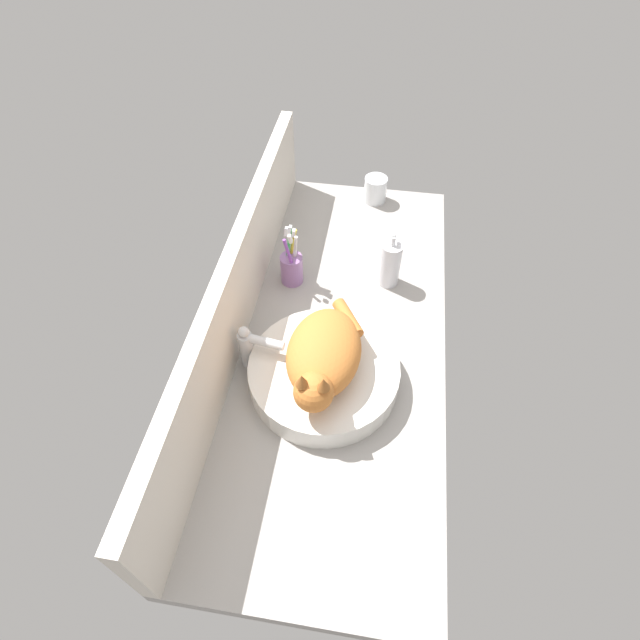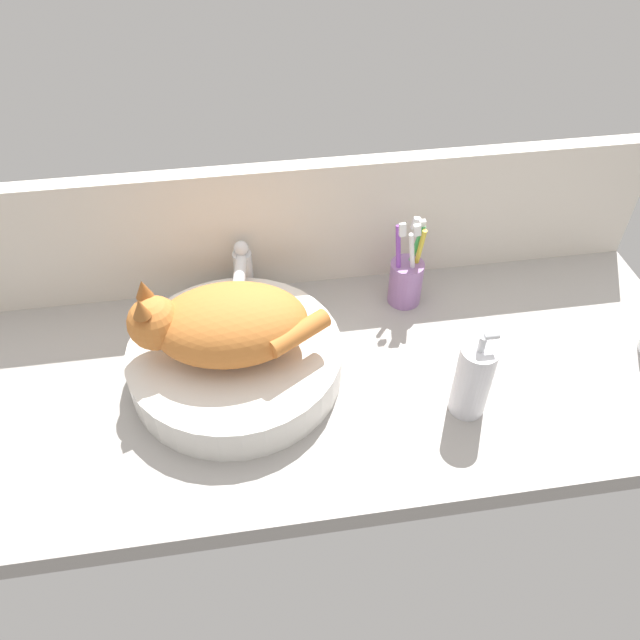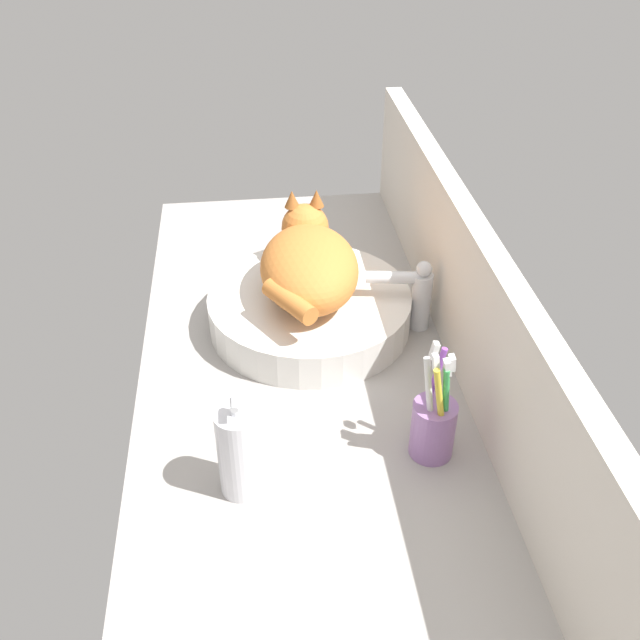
# 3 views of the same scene
# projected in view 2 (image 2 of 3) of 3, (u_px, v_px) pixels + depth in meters

# --- Properties ---
(ground_plane) EXTENTS (1.35, 0.56, 0.04)m
(ground_plane) POSITION_uv_depth(u_px,v_px,m) (325.00, 378.00, 1.11)
(ground_plane) COLOR #9E9993
(backsplash_panel) EXTENTS (1.35, 0.04, 0.26)m
(backsplash_panel) POSITION_uv_depth(u_px,v_px,m) (304.00, 224.00, 1.19)
(backsplash_panel) COLOR silver
(backsplash_panel) RESTS_ON ground_plane
(sink_basin) EXTENTS (0.36, 0.36, 0.07)m
(sink_basin) POSITION_uv_depth(u_px,v_px,m) (236.00, 360.00, 1.07)
(sink_basin) COLOR silver
(sink_basin) RESTS_ON ground_plane
(cat) EXTENTS (0.32, 0.18, 0.14)m
(cat) POSITION_uv_depth(u_px,v_px,m) (222.00, 324.00, 1.00)
(cat) COLOR #CC7533
(cat) RESTS_ON sink_basin
(faucet) EXTENTS (0.04, 0.12, 0.14)m
(faucet) POSITION_uv_depth(u_px,v_px,m) (243.00, 273.00, 1.17)
(faucet) COLOR silver
(faucet) RESTS_ON ground_plane
(soap_dispenser) EXTENTS (0.06, 0.06, 0.17)m
(soap_dispenser) POSITION_uv_depth(u_px,v_px,m) (473.00, 380.00, 0.99)
(soap_dispenser) COLOR silver
(soap_dispenser) RESTS_ON ground_plane
(toothbrush_cup) EXTENTS (0.06, 0.06, 0.19)m
(toothbrush_cup) POSITION_uv_depth(u_px,v_px,m) (406.00, 279.00, 1.19)
(toothbrush_cup) COLOR #996BA8
(toothbrush_cup) RESTS_ON ground_plane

